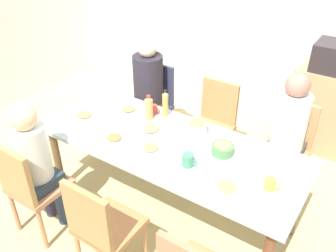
# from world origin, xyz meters

# --- Properties ---
(ground_plane) EXTENTS (6.78, 6.78, 0.00)m
(ground_plane) POSITION_xyz_m (0.00, 0.00, 0.00)
(ground_plane) COLOR tan
(wall_back) EXTENTS (5.89, 0.12, 2.60)m
(wall_back) POSITION_xyz_m (0.00, 2.06, 1.30)
(wall_back) COLOR silver
(wall_back) RESTS_ON ground_plane
(dining_table) EXTENTS (2.21, 0.87, 0.73)m
(dining_table) POSITION_xyz_m (0.00, 0.00, 0.66)
(dining_table) COLOR silver
(dining_table) RESTS_ON ground_plane
(chair_0) EXTENTS (0.40, 0.40, 0.90)m
(chair_0) POSITION_xyz_m (0.00, -0.81, 0.51)
(chair_0) COLOR #B47948
(chair_0) RESTS_ON ground_plane
(chair_1) EXTENTS (0.40, 0.40, 0.90)m
(chair_1) POSITION_xyz_m (-0.74, -0.81, 0.51)
(chair_1) COLOR #B77B58
(chair_1) RESTS_ON ground_plane
(person_1) EXTENTS (0.30, 0.30, 1.19)m
(person_1) POSITION_xyz_m (-0.74, -0.72, 0.71)
(person_1) COLOR #36324F
(person_1) RESTS_ON ground_plane
(chair_2) EXTENTS (0.40, 0.40, 0.90)m
(chair_2) POSITION_xyz_m (-0.74, 0.81, 0.51)
(chair_2) COLOR #323849
(chair_2) RESTS_ON ground_plane
(person_2) EXTENTS (0.31, 0.31, 1.23)m
(person_2) POSITION_xyz_m (-0.74, 0.72, 0.73)
(person_2) COLOR brown
(person_2) RESTS_ON ground_plane
(chair_4) EXTENTS (0.40, 0.40, 0.90)m
(chair_4) POSITION_xyz_m (0.74, 0.81, 0.51)
(chair_4) COLOR #A78353
(chair_4) RESTS_ON ground_plane
(person_4) EXTENTS (0.30, 0.30, 1.23)m
(person_4) POSITION_xyz_m (0.74, 0.72, 0.73)
(person_4) COLOR #3B3A43
(person_4) RESTS_ON ground_plane
(chair_5) EXTENTS (0.40, 0.40, 0.90)m
(chair_5) POSITION_xyz_m (0.00, 0.81, 0.51)
(chair_5) COLOR #A57C50
(chair_5) RESTS_ON ground_plane
(plate_0) EXTENTS (0.23, 0.23, 0.04)m
(plate_0) POSITION_xyz_m (-0.57, 0.20, 0.74)
(plate_0) COLOR white
(plate_0) RESTS_ON dining_table
(plate_1) EXTENTS (0.23, 0.23, 0.04)m
(plate_1) POSITION_xyz_m (0.63, -0.24, 0.74)
(plate_1) COLOR white
(plate_1) RESTS_ON dining_table
(plate_2) EXTENTS (0.26, 0.26, 0.04)m
(plate_2) POSITION_xyz_m (-0.21, 0.05, 0.74)
(plate_2) COLOR silver
(plate_2) RESTS_ON dining_table
(plate_3) EXTENTS (0.22, 0.22, 0.04)m
(plate_3) POSITION_xyz_m (-0.05, -0.17, 0.74)
(plate_3) COLOR white
(plate_3) RESTS_ON dining_table
(plate_4) EXTENTS (0.22, 0.22, 0.04)m
(plate_4) POSITION_xyz_m (-0.37, -0.22, 0.74)
(plate_4) COLOR white
(plate_4) RESTS_ON dining_table
(plate_5) EXTENTS (0.23, 0.23, 0.04)m
(plate_5) POSITION_xyz_m (-0.83, -0.10, 0.74)
(plate_5) COLOR white
(plate_5) RESTS_ON dining_table
(bowl_0) EXTENTS (0.17, 0.17, 0.10)m
(bowl_0) POSITION_xyz_m (0.43, 0.11, 0.78)
(bowl_0) COLOR #50834C
(bowl_0) RESTS_ON dining_table
(bowl_1) EXTENTS (0.17, 0.17, 0.10)m
(bowl_1) POSITION_xyz_m (0.12, 0.25, 0.78)
(bowl_1) COLOR beige
(bowl_1) RESTS_ON dining_table
(cup_0) EXTENTS (0.11, 0.08, 0.08)m
(cup_0) POSITION_xyz_m (0.87, -0.08, 0.77)
(cup_0) COLOR yellow
(cup_0) RESTS_ON dining_table
(cup_1) EXTENTS (0.12, 0.09, 0.10)m
(cup_1) POSITION_xyz_m (0.29, -0.17, 0.78)
(cup_1) COLOR #458F65
(cup_1) RESTS_ON dining_table
(cup_2) EXTENTS (0.11, 0.08, 0.07)m
(cup_2) POSITION_xyz_m (-0.36, 0.31, 0.77)
(cup_2) COLOR #D04633
(cup_2) RESTS_ON dining_table
(cup_3) EXTENTS (0.11, 0.07, 0.08)m
(cup_3) POSITION_xyz_m (-0.87, 0.37, 0.77)
(cup_3) COLOR white
(cup_3) RESTS_ON dining_table
(bottle_0) EXTENTS (0.07, 0.07, 0.23)m
(bottle_0) POSITION_xyz_m (-0.33, 0.20, 0.84)
(bottle_0) COLOR tan
(bottle_0) RESTS_ON dining_table
(bottle_1) EXTENTS (0.05, 0.05, 0.25)m
(bottle_1) POSITION_xyz_m (-0.24, 0.32, 0.85)
(bottle_1) COLOR gold
(bottle_1) RESTS_ON dining_table
(side_cabinet) EXTENTS (0.70, 0.44, 0.90)m
(side_cabinet) POSITION_xyz_m (0.85, 1.76, 0.45)
(side_cabinet) COLOR tan
(side_cabinet) RESTS_ON ground_plane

